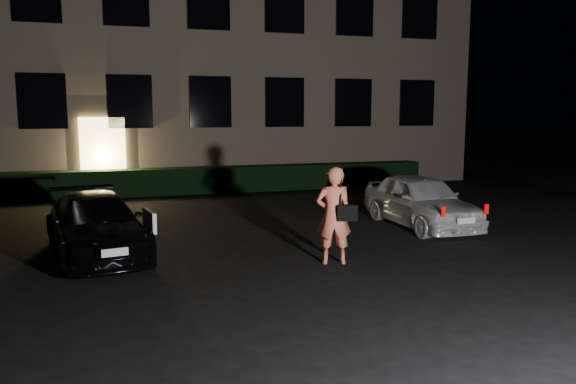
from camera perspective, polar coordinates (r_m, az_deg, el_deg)
name	(u,v)px	position (r m, az deg, el deg)	size (l,w,h in m)	color
ground	(328,282)	(9.00, 4.05, -9.13)	(80.00, 80.00, 0.00)	black
building	(192,27)	(23.45, -9.71, 16.19)	(20.00, 8.11, 12.00)	#716251
hedge	(214,180)	(18.91, -7.51, 1.25)	(15.00, 0.70, 0.85)	black
sedan	(96,225)	(11.16, -18.95, -3.18)	(2.21, 4.10, 1.13)	black
hatch	(421,201)	(13.47, 13.32, -0.85)	(1.49, 3.64, 1.24)	silver
man	(334,215)	(9.90, 4.70, -2.36)	(0.73, 0.55, 1.73)	#EF7657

